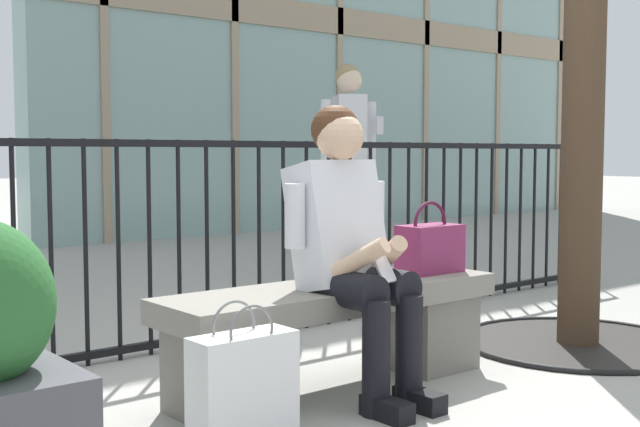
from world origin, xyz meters
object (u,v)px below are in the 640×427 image
(bystander_at_railing, at_px, (349,154))
(handbag_on_bench, at_px, (430,247))
(shopping_bag, at_px, (243,392))
(seated_person_with_phone, at_px, (350,241))
(stone_bench, at_px, (335,326))

(bystander_at_railing, bearing_deg, handbag_on_bench, -123.27)
(shopping_bag, bearing_deg, bystander_at_railing, 43.09)
(seated_person_with_phone, bearing_deg, bystander_at_railing, 48.59)
(handbag_on_bench, height_order, shopping_bag, handbag_on_bench)
(seated_person_with_phone, distance_m, handbag_on_bench, 0.62)
(stone_bench, height_order, shopping_bag, shopping_bag)
(seated_person_with_phone, relative_size, handbag_on_bench, 3.59)
(stone_bench, relative_size, shopping_bag, 3.11)
(handbag_on_bench, height_order, bystander_at_railing, bystander_at_railing)
(stone_bench, bearing_deg, seated_person_with_phone, -101.39)
(shopping_bag, bearing_deg, handbag_on_bench, 15.70)
(bystander_at_railing, bearing_deg, seated_person_with_phone, -131.41)
(handbag_on_bench, bearing_deg, seated_person_with_phone, -168.92)
(shopping_bag, bearing_deg, seated_person_with_phone, 19.51)
(handbag_on_bench, bearing_deg, shopping_bag, -164.30)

